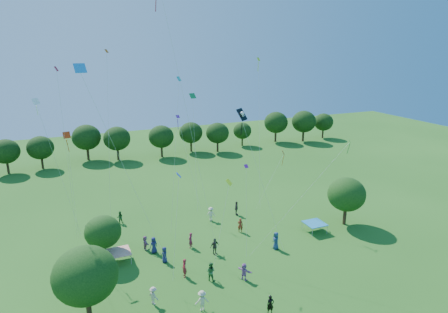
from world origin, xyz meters
TOP-DOWN VIEW (x-y plane):
  - near_tree_west at (-12.82, 10.54)m, footprint 4.91×4.91m
  - near_tree_north at (-10.55, 19.49)m, footprint 3.56×3.56m
  - near_tree_east at (16.80, 16.74)m, footprint 4.41×4.41m
  - treeline at (-1.73, 55.43)m, footprint 88.01×8.77m
  - tent_red_stripe at (-9.30, 18.63)m, footprint 2.20×2.20m
  - tent_blue at (12.32, 16.46)m, footprint 2.20×2.20m
  - man_in_black at (0.53, 5.84)m, footprint 0.66×0.48m
  - crowd_person_0 at (-5.19, 16.76)m, footprint 0.66×0.90m
  - crowd_person_1 at (4.47, 19.75)m, footprint 0.75×0.68m
  - crowd_person_2 at (-2.15, 12.06)m, footprint 0.98×0.95m
  - crowd_person_3 at (2.53, 23.94)m, footprint 1.20×1.10m
  - crowd_person_4 at (6.04, 24.17)m, footprint 0.79×1.16m
  - crowd_person_5 at (0.69, 10.94)m, footprint 1.25×1.60m
  - crowd_person_6 at (6.23, 14.75)m, footprint 0.56×0.96m
  - crowd_person_7 at (-4.18, 13.53)m, footprint 0.51×0.72m
  - crowd_person_8 at (-7.80, 27.50)m, footprint 0.81×0.52m
  - crowd_person_9 at (-7.75, 10.69)m, footprint 0.89×1.12m
  - crowd_person_10 at (-0.07, 16.26)m, footprint 1.12×0.70m
  - crowd_person_11 at (-6.39, 19.99)m, footprint 0.58×1.46m
  - crowd_person_12 at (-5.73, 18.98)m, footprint 0.95×0.71m
  - crowd_person_13 at (-1.91, 18.53)m, footprint 0.74×0.72m
  - crowd_person_14 at (-11.73, 24.93)m, footprint 0.90×0.83m
  - crowd_person_15 at (-4.34, 8.34)m, footprint 1.21×0.62m
  - pirate_kite at (1.60, 13.46)m, footprint 4.60×2.30m
  - red_high_kite at (-4.50, 14.85)m, footprint 5.46×0.85m
  - small_kite_0 at (11.05, 22.43)m, footprint 4.08×0.63m
  - small_kite_1 at (-8.10, 27.82)m, footprint 1.78×4.12m
  - small_kite_2 at (9.60, 25.58)m, footprint 2.09×4.97m
  - small_kite_3 at (7.84, 10.19)m, footprint 8.23×3.41m
  - small_kite_4 at (-4.69, 13.09)m, footprint 1.68×2.39m
  - small_kite_5 at (0.46, 28.09)m, footprint 1.46×4.80m
  - small_kite_6 at (-14.44, 19.38)m, footprint 2.84×5.03m
  - small_kite_7 at (-2.41, 20.46)m, footprint 1.81×0.61m
  - small_kite_8 at (-13.03, 21.47)m, footprint 0.39×2.12m
  - small_kite_9 at (-12.80, 22.37)m, footprint 0.72×0.54m
  - small_kite_10 at (-0.90, 11.28)m, footprint 2.07×0.74m
  - small_kite_11 at (1.69, 27.32)m, footprint 1.33×3.95m
  - small_kite_12 at (-10.71, 9.47)m, footprint 6.68×2.87m
  - small_kite_13 at (2.06, 13.54)m, footprint 0.74×1.61m

SIDE VIEW (x-z plane):
  - crowd_person_8 at x=-7.80m, z-range 0.00..1.53m
  - crowd_person_11 at x=-6.39m, z-range 0.00..1.54m
  - crowd_person_9 at x=-7.75m, z-range 0.00..1.57m
  - man_in_black at x=0.53m, z-range 0.00..1.61m
  - crowd_person_14 at x=-11.73m, z-range 0.00..1.62m
  - crowd_person_0 at x=-5.19m, z-range 0.00..1.63m
  - crowd_person_5 at x=0.69m, z-range 0.00..1.65m
  - crowd_person_13 at x=-1.91m, z-range 0.00..1.69m
  - crowd_person_1 at x=4.47m, z-range 0.00..1.69m
  - crowd_person_12 at x=-5.73m, z-range 0.00..1.73m
  - crowd_person_3 at x=2.53m, z-range 0.00..1.73m
  - crowd_person_10 at x=-0.07m, z-range 0.00..1.77m
  - crowd_person_15 at x=-4.34m, z-range 0.00..1.78m
  - crowd_person_7 at x=-4.18m, z-range 0.00..1.79m
  - crowd_person_2 at x=-2.15m, z-range 0.00..1.80m
  - crowd_person_4 at x=6.04m, z-range 0.00..1.81m
  - crowd_person_6 at x=6.23m, z-range 0.00..1.89m
  - tent_red_stripe at x=-9.30m, z-range 0.49..1.59m
  - tent_blue at x=12.32m, z-range 0.49..1.59m
  - near_tree_north at x=-10.55m, z-range 0.73..5.42m
  - near_tree_east at x=16.80m, z-range 0.90..6.68m
  - near_tree_west at x=-12.82m, z-range 0.91..7.16m
  - treeline at x=-1.73m, z-range 0.70..7.48m
  - small_kite_0 at x=11.05m, z-range 3.57..10.50m
  - small_kite_13 at x=2.06m, z-range 3.39..12.09m
  - small_kite_10 at x=-0.90m, z-range 4.20..12.64m
  - small_kite_4 at x=-4.69m, z-range 4.05..12.95m
  - small_kite_3 at x=7.84m, z-range 3.61..15.02m
  - small_kite_5 at x=0.46m, z-range 4.26..15.31m
  - small_kite_9 at x=-12.80m, z-range 5.16..16.55m
  - small_kite_11 at x=1.69m, z-range 5.95..19.71m
  - small_kite_6 at x=-14.44m, z-range 5.48..20.67m
  - small_kite_7 at x=-2.41m, z-range 5.24..21.64m
  - small_kite_8 at x=-13.03m, z-range 5.02..22.61m
  - small_kite_2 at x=9.60m, z-range 5.53..23.40m
  - pirate_kite at x=1.60m, z-range 7.52..21.51m
  - small_kite_1 at x=-8.10m, z-range 5.09..24.00m
  - small_kite_12 at x=-10.71m, z-range 6.79..25.13m
  - red_high_kite at x=-4.50m, z-range 9.08..34.80m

